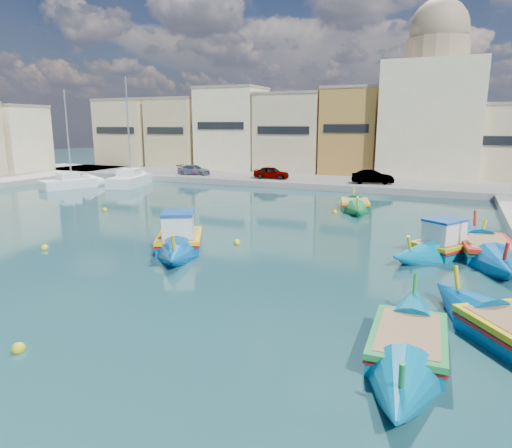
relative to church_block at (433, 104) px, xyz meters
The scene contains 13 objects.
ground 42.08m from the church_block, 104.04° to the right, with size 160.00×160.00×0.00m, color #122F38.
north_quay 15.16m from the church_block, 141.34° to the right, with size 80.00×8.00×0.60m, color gray.
north_townhouses 4.81m from the church_block, 169.17° to the right, with size 83.20×7.87×10.19m.
church_block is the anchor object (origin of this frame).
parked_cars 18.62m from the church_block, 146.43° to the right, with size 24.03×2.26×1.31m.
luzzu_turquoise_cabin 31.80m from the church_block, 84.71° to the right, with size 6.16×8.35×2.78m.
luzzu_blue_cabin 37.28m from the church_block, 105.66° to the right, with size 5.90×8.57×3.05m.
luzzu_cyan_mid 31.79m from the church_block, 81.51° to the right, with size 3.55×9.71×2.80m.
luzzu_green 22.30m from the church_block, 100.65° to the right, with size 3.72×7.71×2.36m.
luzzu_blue_south 42.76m from the church_block, 87.19° to the right, with size 2.23×8.44×2.42m.
yacht_north 32.94m from the church_block, 152.58° to the right, with size 4.77×9.13×11.73m.
yacht_midnorth 37.78m from the church_block, 148.78° to the right, with size 4.67×7.51×10.25m.
mooring_buoys 35.16m from the church_block, 101.57° to the right, with size 27.17×23.76×0.36m.
Camera 1 is at (12.84, -14.23, 6.25)m, focal length 32.00 mm.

